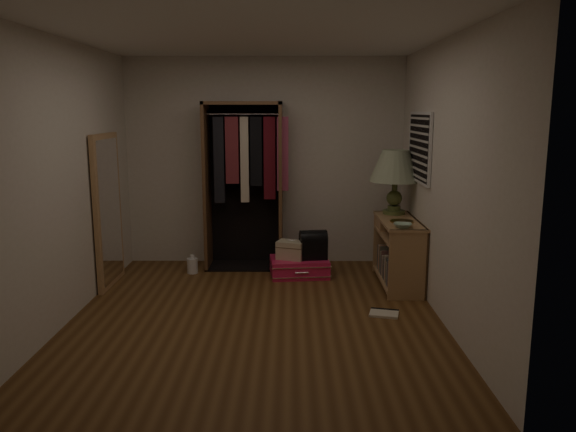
# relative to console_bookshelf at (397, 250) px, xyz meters

# --- Properties ---
(ground) EXTENTS (4.00, 4.00, 0.00)m
(ground) POSITION_rel_console_bookshelf_xyz_m (-1.54, -1.04, -0.40)
(ground) COLOR #563518
(ground) RESTS_ON ground
(room_walls) EXTENTS (3.52, 4.02, 2.60)m
(room_walls) POSITION_rel_console_bookshelf_xyz_m (-1.46, -0.99, 1.10)
(room_walls) COLOR beige
(room_walls) RESTS_ON ground
(console_bookshelf) EXTENTS (0.42, 1.12, 0.75)m
(console_bookshelf) POSITION_rel_console_bookshelf_xyz_m (0.00, 0.00, 0.00)
(console_bookshelf) COLOR #A97D51
(console_bookshelf) RESTS_ON ground
(open_wardrobe) EXTENTS (1.03, 0.50, 2.05)m
(open_wardrobe) POSITION_rel_console_bookshelf_xyz_m (-1.75, 0.73, 0.82)
(open_wardrobe) COLOR brown
(open_wardrobe) RESTS_ON ground
(floor_mirror) EXTENTS (0.06, 0.80, 1.70)m
(floor_mirror) POSITION_rel_console_bookshelf_xyz_m (-3.24, -0.04, 0.45)
(floor_mirror) COLOR tan
(floor_mirror) RESTS_ON ground
(pink_suitcase) EXTENTS (0.74, 0.57, 0.21)m
(pink_suitcase) POSITION_rel_console_bookshelf_xyz_m (-1.10, 0.31, -0.29)
(pink_suitcase) COLOR #E11B50
(pink_suitcase) RESTS_ON ground
(train_case) EXTENTS (0.37, 0.31, 0.23)m
(train_case) POSITION_rel_console_bookshelf_xyz_m (-1.20, 0.29, -0.08)
(train_case) COLOR #BDB290
(train_case) RESTS_ON pink_suitcase
(black_bag) EXTENTS (0.34, 0.24, 0.34)m
(black_bag) POSITION_rel_console_bookshelf_xyz_m (-0.94, 0.30, -0.01)
(black_bag) COLOR black
(black_bag) RESTS_ON pink_suitcase
(table_lamp) EXTENTS (0.60, 0.60, 0.75)m
(table_lamp) POSITION_rel_console_bookshelf_xyz_m (0.00, 0.32, 0.90)
(table_lamp) COLOR #49582A
(table_lamp) RESTS_ON console_bookshelf
(brass_tray) EXTENTS (0.31, 0.31, 0.01)m
(brass_tray) POSITION_rel_console_bookshelf_xyz_m (0.00, -0.16, 0.36)
(brass_tray) COLOR olive
(brass_tray) RESTS_ON console_bookshelf
(ceramic_bowl) EXTENTS (0.22, 0.22, 0.05)m
(ceramic_bowl) POSITION_rel_console_bookshelf_xyz_m (-0.05, -0.47, 0.37)
(ceramic_bowl) COLOR #A0C0A4
(ceramic_bowl) RESTS_ON console_bookshelf
(white_jug) EXTENTS (0.14, 0.14, 0.23)m
(white_jug) POSITION_rel_console_bookshelf_xyz_m (-2.40, 0.40, -0.30)
(white_jug) COLOR white
(white_jug) RESTS_ON ground
(floor_book) EXTENTS (0.32, 0.28, 0.03)m
(floor_book) POSITION_rel_console_bookshelf_xyz_m (-0.30, -0.97, -0.39)
(floor_book) COLOR beige
(floor_book) RESTS_ON ground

